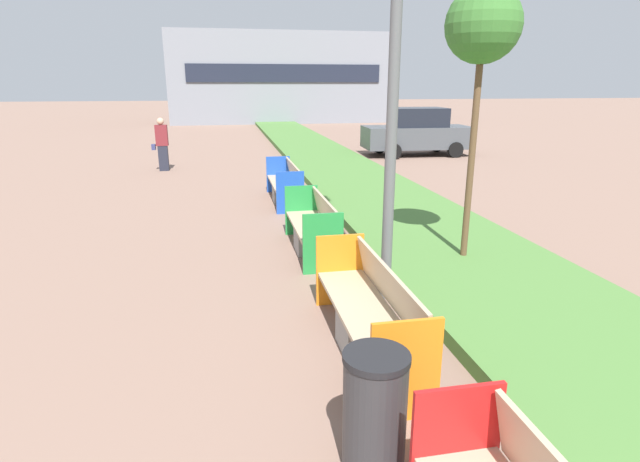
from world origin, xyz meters
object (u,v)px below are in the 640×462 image
bench_blue_frame (285,186)px  sapling_tree_near (483,29)px  pedestrian_walking (162,144)px  parked_car_distant (417,132)px  bench_orange_frame (369,317)px  litter_bin (375,412)px  bench_green_frame (313,231)px

bench_blue_frame → sapling_tree_near: sapling_tree_near is taller
pedestrian_walking → parked_car_distant: (9.55, 1.90, 0.04)m
bench_orange_frame → litter_bin: bearing=-105.1°
bench_orange_frame → parked_car_distant: 15.63m
bench_orange_frame → pedestrian_walking: (-3.39, 12.45, 0.49)m
bench_blue_frame → bench_green_frame: bearing=-90.0°
sapling_tree_near → pedestrian_walking: 11.95m
parked_car_distant → bench_green_frame: bearing=-116.3°
bench_blue_frame → litter_bin: 8.88m
bench_blue_frame → pedestrian_walking: (-3.39, 5.25, 0.49)m
sapling_tree_near → parked_car_distant: (3.96, 12.13, -2.60)m
bench_orange_frame → bench_blue_frame: bearing=90.0°
bench_orange_frame → litter_bin: litter_bin is taller
pedestrian_walking → litter_bin: bearing=-78.2°
bench_orange_frame → litter_bin: (-0.45, -1.67, 0.10)m
bench_orange_frame → parked_car_distant: size_ratio=0.57×
bench_blue_frame → parked_car_distant: bearing=49.3°
bench_orange_frame → bench_blue_frame: 7.20m
litter_bin → sapling_tree_near: size_ratio=0.23×
litter_bin → parked_car_distant: size_ratio=0.22×
sapling_tree_near → parked_car_distant: bearing=71.9°
sapling_tree_near → parked_car_distant: sapling_tree_near is taller
bench_orange_frame → pedestrian_walking: bearing=105.2°
bench_blue_frame → pedestrian_walking: 6.27m
pedestrian_walking → bench_blue_frame: bearing=-57.1°
bench_blue_frame → sapling_tree_near: size_ratio=0.59×
bench_orange_frame → sapling_tree_near: bearing=45.2°
bench_orange_frame → bench_blue_frame: (-0.00, 7.20, -0.00)m
sapling_tree_near → parked_car_distant: size_ratio=0.95×
bench_green_frame → parked_car_distant: 12.61m
bench_green_frame → litter_bin: size_ratio=2.26×
bench_green_frame → sapling_tree_near: (2.20, -1.15, 3.14)m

